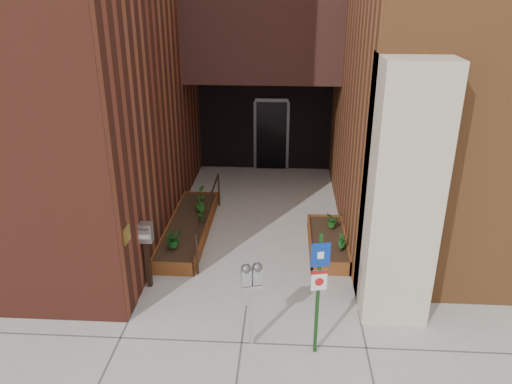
# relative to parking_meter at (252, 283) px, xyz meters

# --- Properties ---
(ground) EXTENTS (80.00, 80.00, 0.00)m
(ground) POSITION_rel_parking_meter_xyz_m (-0.17, 0.98, -1.14)
(ground) COLOR #9E9991
(ground) RESTS_ON ground
(planter_left) EXTENTS (0.90, 3.60, 0.30)m
(planter_left) POSITION_rel_parking_meter_xyz_m (-1.72, 3.68, -1.01)
(planter_left) COLOR maroon
(planter_left) RESTS_ON ground
(planter_right) EXTENTS (0.80, 2.20, 0.30)m
(planter_right) POSITION_rel_parking_meter_xyz_m (1.43, 3.18, -1.01)
(planter_right) COLOR maroon
(planter_right) RESTS_ON ground
(handrail) EXTENTS (0.04, 3.34, 0.90)m
(handrail) POSITION_rel_parking_meter_xyz_m (-1.22, 3.63, -0.40)
(handrail) COLOR black
(handrail) RESTS_ON ground
(parking_meter) EXTENTS (0.34, 0.21, 1.48)m
(parking_meter) POSITION_rel_parking_meter_xyz_m (0.00, 0.00, 0.00)
(parking_meter) COLOR #AAAAAD
(parking_meter) RESTS_ON ground
(sign_post) EXTENTS (0.28, 0.09, 2.10)m
(sign_post) POSITION_rel_parking_meter_xyz_m (1.01, -0.15, 0.15)
(sign_post) COLOR #163C15
(sign_post) RESTS_ON ground
(payment_dropbox) EXTENTS (0.27, 0.21, 1.34)m
(payment_dropbox) POSITION_rel_parking_meter_xyz_m (-2.07, 1.52, -0.18)
(payment_dropbox) COLOR black
(payment_dropbox) RESTS_ON ground
(shrub_left_a) EXTENTS (0.52, 0.52, 0.41)m
(shrub_left_a) POSITION_rel_parking_meter_xyz_m (-1.80, 2.52, -0.64)
(shrub_left_a) COLOR #1A5C1C
(shrub_left_a) RESTS_ON planter_left
(shrub_left_b) EXTENTS (0.27, 0.27, 0.37)m
(shrub_left_b) POSITION_rel_parking_meter_xyz_m (-1.43, 3.78, -0.66)
(shrub_left_b) COLOR #1B5317
(shrub_left_b) RESTS_ON planter_left
(shrub_left_c) EXTENTS (0.32, 0.32, 0.41)m
(shrub_left_c) POSITION_rel_parking_meter_xyz_m (-1.56, 4.33, -0.64)
(shrub_left_c) COLOR #255B1A
(shrub_left_c) RESTS_ON planter_left
(shrub_left_d) EXTENTS (0.29, 0.29, 0.41)m
(shrub_left_d) POSITION_rel_parking_meter_xyz_m (-1.60, 4.91, -0.64)
(shrub_left_d) COLOR #275A19
(shrub_left_d) RESTS_ON planter_left
(shrub_right_a) EXTENTS (0.24, 0.24, 0.31)m
(shrub_right_a) POSITION_rel_parking_meter_xyz_m (1.68, 2.72, -0.69)
(shrub_right_a) COLOR #1A5B1E
(shrub_right_a) RESTS_ON planter_right
(shrub_right_b) EXTENTS (0.22, 0.22, 0.31)m
(shrub_right_b) POSITION_rel_parking_meter_xyz_m (1.67, 2.60, -0.69)
(shrub_right_b) COLOR #205618
(shrub_right_b) RESTS_ON planter_right
(shrub_right_c) EXTENTS (0.31, 0.31, 0.34)m
(shrub_right_c) POSITION_rel_parking_meter_xyz_m (1.56, 3.62, -0.67)
(shrub_right_c) COLOR #215F1B
(shrub_right_c) RESTS_ON planter_right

